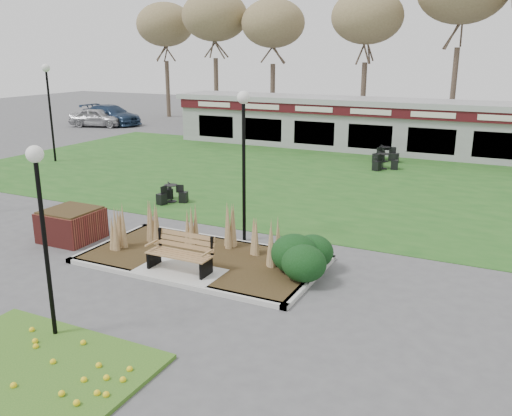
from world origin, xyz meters
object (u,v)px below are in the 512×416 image
at_px(bistro_set_d, 384,157).
at_px(car_blue, 111,115).
at_px(car_silver, 97,117).
at_px(bistro_set_a, 171,196).
at_px(lamp_post_far_left, 48,91).
at_px(bistro_set_c, 383,164).
at_px(lamp_post_mid_left, 244,134).
at_px(park_bench, 181,252).
at_px(car_black, 231,127).
at_px(brick_planter, 71,224).
at_px(food_pavilion, 377,125).
at_px(lamp_post_near_right, 40,201).

height_order(bistro_set_d, car_blue, car_blue).
bearing_deg(car_silver, bistro_set_a, -146.97).
distance_m(lamp_post_far_left, bistro_set_c, 16.81).
xyz_separation_m(lamp_post_mid_left, bistro_set_c, (1.29, 11.98, -2.93)).
relative_size(lamp_post_mid_left, car_silver, 1.08).
height_order(park_bench, car_black, car_black).
relative_size(car_silver, car_blue, 0.79).
relative_size(lamp_post_far_left, car_silver, 1.19).
bearing_deg(lamp_post_mid_left, brick_planter, -154.71).
bearing_deg(car_blue, park_bench, -129.08).
distance_m(food_pavilion, bistro_set_d, 3.41).
bearing_deg(lamp_post_near_right, bistro_set_a, 111.49).
height_order(park_bench, bistro_set_c, park_bench).
distance_m(brick_planter, car_black, 20.74).
bearing_deg(lamp_post_mid_left, car_silver, 140.45).
distance_m(park_bench, car_black, 22.99).
xyz_separation_m(food_pavilion, bistro_set_c, (1.55, -4.78, -1.21)).
xyz_separation_m(lamp_post_near_right, car_black, (-9.40, 24.50, -2.11)).
bearing_deg(lamp_post_far_left, bistro_set_d, 25.72).
distance_m(food_pavilion, car_blue, 21.26).
xyz_separation_m(food_pavilion, lamp_post_far_left, (-14.00, -10.28, 2.07)).
height_order(lamp_post_mid_left, car_blue, lamp_post_mid_left).
distance_m(brick_planter, car_blue, 27.12).
relative_size(lamp_post_near_right, bistro_set_d, 2.69).
height_order(lamp_post_near_right, car_black, lamp_post_near_right).
height_order(park_bench, car_blue, car_blue).
bearing_deg(brick_planter, bistro_set_c, 67.24).
relative_size(bistro_set_c, bistro_set_d, 0.96).
distance_m(bistro_set_c, car_silver, 23.58).
height_order(brick_planter, bistro_set_d, brick_planter).
bearing_deg(food_pavilion, brick_planter, -103.06).
relative_size(bistro_set_a, bistro_set_d, 0.84).
distance_m(bistro_set_d, car_silver, 22.84).
bearing_deg(lamp_post_near_right, lamp_post_far_left, 135.70).
bearing_deg(park_bench, lamp_post_near_right, -97.46).
bearing_deg(bistro_set_c, car_black, 153.05).
bearing_deg(car_black, brick_planter, -140.04).
height_order(bistro_set_c, car_silver, car_silver).
bearing_deg(brick_planter, food_pavilion, 76.94).
bearing_deg(lamp_post_mid_left, lamp_post_near_right, -96.36).
relative_size(park_bench, lamp_post_near_right, 0.45).
relative_size(brick_planter, bistro_set_c, 1.11).
bearing_deg(bistro_set_d, food_pavilion, 111.79).
xyz_separation_m(lamp_post_far_left, bistro_set_d, (15.18, 7.31, -3.27)).
relative_size(brick_planter, lamp_post_near_right, 0.39).
relative_size(brick_planter, food_pavilion, 0.06).
bearing_deg(lamp_post_far_left, food_pavilion, 36.28).
distance_m(food_pavilion, lamp_post_far_left, 17.49).
bearing_deg(car_silver, park_bench, -149.66).
bearing_deg(park_bench, bistro_set_c, 84.08).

